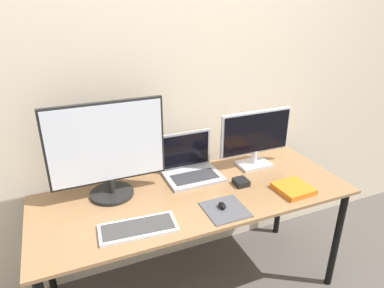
% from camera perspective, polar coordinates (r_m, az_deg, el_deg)
% --- Properties ---
extents(wall_back, '(7.00, 0.05, 2.50)m').
position_cam_1_polar(wall_back, '(2.07, -3.89, 9.97)').
color(wall_back, beige).
rests_on(wall_back, ground_plane).
extents(desk, '(1.76, 0.68, 0.72)m').
position_cam_1_polar(desk, '(1.97, 0.53, -10.17)').
color(desk, olive).
rests_on(desk, ground_plane).
extents(monitor_left, '(0.61, 0.24, 0.53)m').
position_cam_1_polar(monitor_left, '(1.84, -13.92, -0.97)').
color(monitor_left, black).
rests_on(monitor_left, desk).
extents(monitor_right, '(0.48, 0.14, 0.37)m').
position_cam_1_polar(monitor_right, '(2.18, 10.55, 1.13)').
color(monitor_right, silver).
rests_on(monitor_right, desk).
extents(laptop, '(0.33, 0.25, 0.25)m').
position_cam_1_polar(laptop, '(2.09, -0.28, -3.59)').
color(laptop, '#ADADB2').
rests_on(laptop, desk).
extents(keyboard, '(0.38, 0.19, 0.02)m').
position_cam_1_polar(keyboard, '(1.68, -8.97, -13.69)').
color(keyboard, silver).
rests_on(keyboard, desk).
extents(mousepad, '(0.21, 0.22, 0.00)m').
position_cam_1_polar(mousepad, '(1.80, 5.56, -10.80)').
color(mousepad, '#47474C').
rests_on(mousepad, desk).
extents(mouse, '(0.03, 0.06, 0.03)m').
position_cam_1_polar(mouse, '(1.80, 5.04, -10.18)').
color(mouse, black).
rests_on(mouse, mousepad).
extents(book, '(0.20, 0.20, 0.03)m').
position_cam_1_polar(book, '(2.03, 16.55, -7.11)').
color(book, orange).
rests_on(book, desk).
extents(power_brick, '(0.08, 0.09, 0.03)m').
position_cam_1_polar(power_brick, '(2.02, 8.17, -6.30)').
color(power_brick, black).
rests_on(power_brick, desk).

